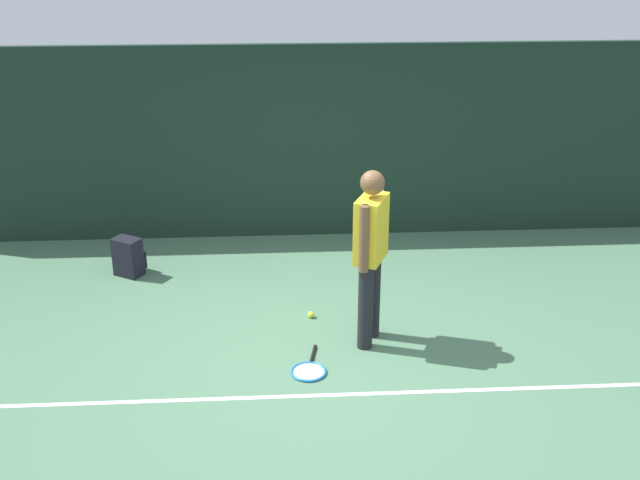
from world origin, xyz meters
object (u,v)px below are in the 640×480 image
at_px(tennis_player, 371,248).
at_px(tennis_racket, 309,370).
at_px(tennis_ball_near_player, 311,315).
at_px(backpack, 129,257).

xyz_separation_m(tennis_player, tennis_racket, (-0.59, -0.50, -0.95)).
bearing_deg(tennis_ball_near_player, backpack, 150.06).
bearing_deg(tennis_racket, backpack, -127.33).
relative_size(tennis_player, tennis_ball_near_player, 25.76).
xyz_separation_m(tennis_racket, tennis_ball_near_player, (0.07, 0.99, 0.02)).
bearing_deg(tennis_ball_near_player, tennis_racket, -93.83).
distance_m(tennis_player, tennis_racket, 1.23).
height_order(tennis_player, backpack, tennis_player).
xyz_separation_m(tennis_racket, backpack, (-1.92, 2.14, 0.20)).
distance_m(tennis_racket, tennis_ball_near_player, 0.99).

